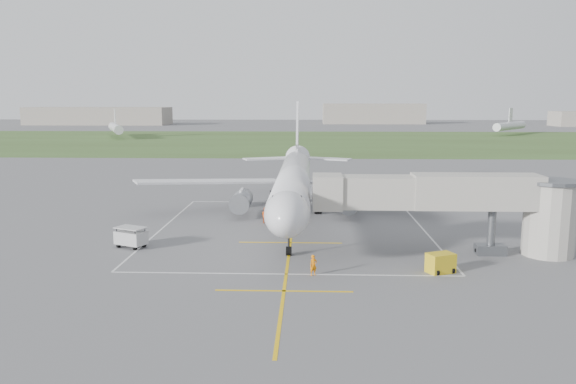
{
  "coord_description": "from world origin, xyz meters",
  "views": [
    {
      "loc": [
        1.76,
        -62.77,
        13.56
      ],
      "look_at": [
        -0.46,
        -4.0,
        4.0
      ],
      "focal_mm": 35.0,
      "sensor_mm": 36.0,
      "label": 1
    }
  ],
  "objects_px": {
    "airliner": "(294,182)",
    "jet_bridge": "(467,202)",
    "baggage_cart": "(131,237)",
    "ramp_worker_nose": "(313,265)",
    "ramp_worker_wing": "(265,215)",
    "gpu_unit": "(441,263)"
  },
  "relations": [
    {
      "from": "airliner",
      "to": "ramp_worker_nose",
      "type": "distance_m",
      "value": 21.34
    },
    {
      "from": "airliner",
      "to": "jet_bridge",
      "type": "bearing_deg",
      "value": -42.19
    },
    {
      "from": "baggage_cart",
      "to": "ramp_worker_wing",
      "type": "relative_size",
      "value": 1.79
    },
    {
      "from": "ramp_worker_nose",
      "to": "baggage_cart",
      "type": "bearing_deg",
      "value": 128.32
    },
    {
      "from": "baggage_cart",
      "to": "ramp_worker_nose",
      "type": "distance_m",
      "value": 18.72
    },
    {
      "from": "gpu_unit",
      "to": "ramp_worker_nose",
      "type": "distance_m",
      "value": 10.23
    },
    {
      "from": "gpu_unit",
      "to": "ramp_worker_wing",
      "type": "relative_size",
      "value": 1.37
    },
    {
      "from": "airliner",
      "to": "jet_bridge",
      "type": "distance_m",
      "value": 21.22
    },
    {
      "from": "jet_bridge",
      "to": "ramp_worker_nose",
      "type": "bearing_deg",
      "value": -153.8
    },
    {
      "from": "gpu_unit",
      "to": "baggage_cart",
      "type": "distance_m",
      "value": 27.99
    },
    {
      "from": "airliner",
      "to": "ramp_worker_nose",
      "type": "bearing_deg",
      "value": -84.13
    },
    {
      "from": "baggage_cart",
      "to": "gpu_unit",
      "type": "bearing_deg",
      "value": 10.57
    },
    {
      "from": "gpu_unit",
      "to": "ramp_worker_nose",
      "type": "bearing_deg",
      "value": 162.11
    },
    {
      "from": "gpu_unit",
      "to": "baggage_cart",
      "type": "bearing_deg",
      "value": 142.0
    },
    {
      "from": "airliner",
      "to": "ramp_worker_wing",
      "type": "height_order",
      "value": "airliner"
    },
    {
      "from": "airliner",
      "to": "baggage_cart",
      "type": "relative_size",
      "value": 14.49
    },
    {
      "from": "airliner",
      "to": "baggage_cart",
      "type": "distance_m",
      "value": 20.07
    },
    {
      "from": "ramp_worker_nose",
      "to": "ramp_worker_wing",
      "type": "distance_m",
      "value": 19.59
    },
    {
      "from": "jet_bridge",
      "to": "ramp_worker_wing",
      "type": "height_order",
      "value": "jet_bridge"
    },
    {
      "from": "baggage_cart",
      "to": "ramp_worker_wing",
      "type": "xyz_separation_m",
      "value": [
        11.72,
        11.01,
        -0.09
      ]
    },
    {
      "from": "airliner",
      "to": "ramp_worker_wing",
      "type": "bearing_deg",
      "value": -146.58
    },
    {
      "from": "baggage_cart",
      "to": "ramp_worker_nose",
      "type": "relative_size",
      "value": 1.97
    }
  ]
}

